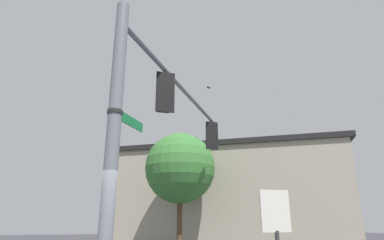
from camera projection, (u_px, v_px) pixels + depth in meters
name	position (u px, v px, depth m)	size (l,w,h in m)	color
signal_pole	(113.00, 138.00, 6.41)	(0.29, 0.29, 6.34)	slate
mast_arm	(185.00, 92.00, 11.06)	(0.15, 0.15, 8.49)	slate
traffic_light_nearest_pole	(164.00, 94.00, 9.23)	(0.54, 0.49, 1.31)	black
traffic_light_mid_inner	(211.00, 136.00, 13.82)	(0.54, 0.49, 1.31)	black
street_name_sign	(123.00, 117.00, 6.87)	(0.87, 1.17, 0.22)	#147238
bird_flying	(209.00, 88.00, 16.09)	(0.28, 0.34, 0.09)	#4C4742
storefront_building	(234.00, 198.00, 20.95)	(16.01, 14.04, 6.10)	#A89E89
tree_by_storefront	(180.00, 168.00, 16.61)	(3.64, 3.64, 6.06)	#4C3823
historical_marker	(277.00, 230.00, 5.82)	(0.60, 0.08, 2.13)	#333333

